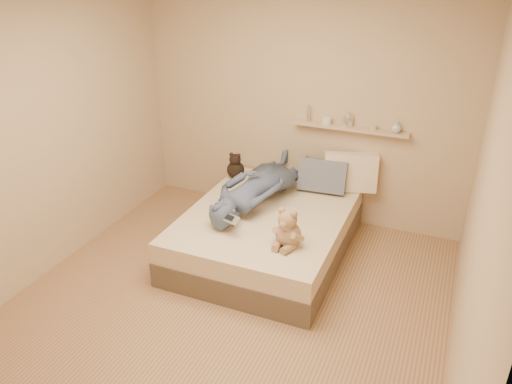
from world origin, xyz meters
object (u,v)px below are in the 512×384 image
at_px(pillow_grey, 323,176).
at_px(person, 259,185).
at_px(teddy_bear, 287,231).
at_px(dark_plush, 235,167).
at_px(pillow_cream, 350,172).
at_px(wall_shelf, 350,128).
at_px(game_console, 229,218).
at_px(bed, 267,233).

height_order(pillow_grey, person, person).
height_order(teddy_bear, pillow_grey, teddy_bear).
bearing_deg(dark_plush, pillow_cream, 9.29).
bearing_deg(pillow_grey, dark_plush, -176.31).
bearing_deg(pillow_cream, teddy_bear, -99.87).
bearing_deg(dark_plush, wall_shelf, 13.45).
distance_m(game_console, pillow_grey, 1.31).
bearing_deg(pillow_grey, bed, -116.99).
distance_m(game_console, pillow_cream, 1.55).
xyz_separation_m(bed, dark_plush, (-0.63, 0.63, 0.36)).
relative_size(teddy_bear, pillow_grey, 0.73).
relative_size(game_console, wall_shelf, 0.17).
height_order(teddy_bear, person, person).
height_order(game_console, wall_shelf, wall_shelf).
height_order(teddy_bear, wall_shelf, wall_shelf).
height_order(dark_plush, pillow_cream, pillow_cream).
relative_size(bed, wall_shelf, 1.58).
xyz_separation_m(bed, wall_shelf, (0.55, 0.91, 0.88)).
height_order(game_console, pillow_grey, pillow_grey).
bearing_deg(game_console, wall_shelf, 63.60).
bearing_deg(dark_plush, pillow_grey, 3.69).
xyz_separation_m(teddy_bear, person, (-0.55, 0.69, 0.03)).
bearing_deg(game_console, pillow_cream, 60.25).
bearing_deg(teddy_bear, pillow_grey, 91.47).
bearing_deg(bed, teddy_bear, -52.25).
bearing_deg(person, bed, 139.91).
xyz_separation_m(bed, pillow_grey, (0.35, 0.69, 0.40)).
relative_size(bed, teddy_bear, 5.19).
distance_m(bed, person, 0.49).
xyz_separation_m(dark_plush, pillow_grey, (0.98, 0.06, 0.04)).
bearing_deg(wall_shelf, dark_plush, -166.55).
bearing_deg(dark_plush, bed, -44.84).
distance_m(dark_plush, person, 0.63).
bearing_deg(bed, pillow_cream, 53.59).
bearing_deg(teddy_bear, pillow_cream, 80.13).
distance_m(bed, game_console, 0.67).
xyz_separation_m(teddy_bear, dark_plush, (-1.01, 1.12, -0.02)).
xyz_separation_m(teddy_bear, pillow_grey, (-0.03, 1.18, 0.02)).
bearing_deg(person, pillow_cream, -131.26).
bearing_deg(person, teddy_bear, 138.29).
xyz_separation_m(dark_plush, person, (0.46, -0.43, 0.05)).
relative_size(dark_plush, wall_shelf, 0.25).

